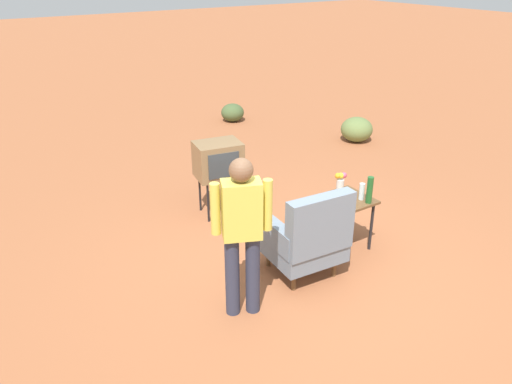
# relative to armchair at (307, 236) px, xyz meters

# --- Properties ---
(ground_plane) EXTENTS (60.00, 60.00, 0.00)m
(ground_plane) POSITION_rel_armchair_xyz_m (-0.03, -0.06, -0.50)
(ground_plane) COLOR #A05B38
(armchair) EXTENTS (0.83, 0.84, 1.06)m
(armchair) POSITION_rel_armchair_xyz_m (0.00, 0.00, 0.00)
(armchair) COLOR brown
(armchair) RESTS_ON ground
(side_table) EXTENTS (0.56, 0.56, 0.65)m
(side_table) POSITION_rel_armchair_xyz_m (-0.77, -0.23, 0.05)
(side_table) COLOR black
(side_table) RESTS_ON ground
(tv_on_stand) EXTENTS (0.67, 0.54, 1.03)m
(tv_on_stand) POSITION_rel_armchair_xyz_m (0.05, -1.84, 0.28)
(tv_on_stand) COLOR black
(tv_on_stand) RESTS_ON ground
(person_standing) EXTENTS (0.53, 0.35, 1.64)m
(person_standing) POSITION_rel_armchair_xyz_m (0.92, 0.15, 0.44)
(person_standing) COLOR #2D3347
(person_standing) RESTS_ON ground
(bottle_short_clear) EXTENTS (0.06, 0.06, 0.20)m
(bottle_short_clear) POSITION_rel_armchair_xyz_m (-0.90, -0.13, 0.25)
(bottle_short_clear) COLOR silver
(bottle_short_clear) RESTS_ON side_table
(bottle_wine_green) EXTENTS (0.07, 0.07, 0.32)m
(bottle_wine_green) POSITION_rel_armchair_xyz_m (-0.91, -0.02, 0.31)
(bottle_wine_green) COLOR #1E5623
(bottle_wine_green) RESTS_ON side_table
(flower_vase) EXTENTS (0.15, 0.09, 0.27)m
(flower_vase) POSITION_rel_armchair_xyz_m (-0.80, -0.39, 0.30)
(flower_vase) COLOR silver
(flower_vase) RESTS_ON side_table
(shrub_near) EXTENTS (0.61, 0.61, 0.47)m
(shrub_near) POSITION_rel_armchair_xyz_m (-3.65, -3.03, -0.26)
(shrub_near) COLOR olive
(shrub_near) RESTS_ON ground
(shrub_lone) EXTENTS (0.49, 0.49, 0.38)m
(shrub_lone) POSITION_rel_armchair_xyz_m (-2.33, -5.47, -0.31)
(shrub_lone) COLOR #475B33
(shrub_lone) RESTS_ON ground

